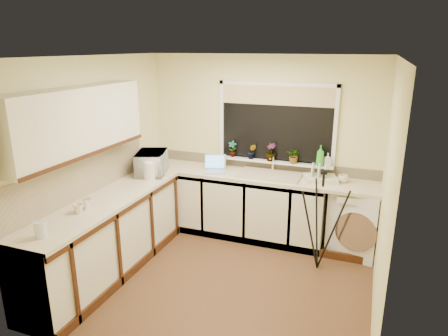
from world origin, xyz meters
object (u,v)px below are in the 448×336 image
glass_jug (40,230)px  soap_bottle_green (320,156)px  cup_left (78,209)px  dish_rack (320,179)px  microwave (152,163)px  plant_b (252,151)px  cup_back (343,179)px  steel_jar (87,204)px  plant_d (294,156)px  plant_a (232,149)px  kettle (150,170)px  tripod (320,221)px  plant_c (271,152)px  laptop (215,167)px  soap_bottle_clear (328,160)px  washing_machine (357,220)px

glass_jug → soap_bottle_green: 3.39m
soap_bottle_green → cup_left: soap_bottle_green is taller
dish_rack → microwave: microwave is taller
plant_b → cup_back: (1.24, -0.14, -0.21)m
steel_jar → plant_d: size_ratio=0.56×
soap_bottle_green → plant_a: bearing=179.4°
dish_rack → microwave: bearing=174.8°
kettle → glass_jug: 1.81m
kettle → microwave: microwave is taller
tripod → dish_rack: bearing=107.8°
plant_a → plant_c: size_ratio=0.93×
steel_jar → cup_left: 0.12m
plant_a → soap_bottle_green: size_ratio=0.84×
cup_left → glass_jug: bearing=-84.2°
glass_jug → microwave: size_ratio=0.28×
soap_bottle_green → cup_back: (0.32, -0.13, -0.24)m
laptop → glass_jug: (-0.71, -2.42, 0.02)m
kettle → soap_bottle_green: bearing=22.8°
glass_jug → plant_a: (0.87, 2.68, 0.19)m
laptop → plant_d: bearing=-5.1°
steel_jar → plant_a: plant_a is taller
plant_a → laptop: bearing=-121.8°
dish_rack → plant_c: plant_c is taller
cup_left → dish_rack: bearing=41.5°
soap_bottle_green → steel_jar: bearing=-137.0°
dish_rack → steel_jar: steel_jar is taller
steel_jar → dish_rack: bearing=39.9°
kettle → soap_bottle_clear: (2.13, 0.87, 0.13)m
plant_a → glass_jug: bearing=-108.0°
tripod → microwave: 2.31m
steel_jar → plant_d: bearing=47.8°
plant_b → soap_bottle_clear: size_ratio=1.21×
cup_back → plant_d: bearing=169.4°
plant_b → cup_back: bearing=-6.3°
plant_b → soap_bottle_clear: (1.02, 0.01, -0.02)m
microwave → plant_c: bearing=-85.5°
kettle → microwave: 0.22m
dish_rack → plant_c: 0.76m
plant_d → cup_back: 0.69m
kettle → plant_c: (1.38, 0.86, 0.16)m
soap_bottle_clear → cup_left: bearing=-136.6°
plant_c → cup_left: plant_c is taller
plant_a → soap_bottle_green: 1.21m
soap_bottle_clear → plant_d: bearing=-177.0°
plant_c → plant_d: bearing=-2.1°
washing_machine → plant_d: plant_d is taller
plant_a → cup_back: (1.53, -0.14, -0.22)m
laptop → kettle: kettle is taller
plant_a → plant_d: bearing=-1.3°
steel_jar → tripod: bearing=28.3°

